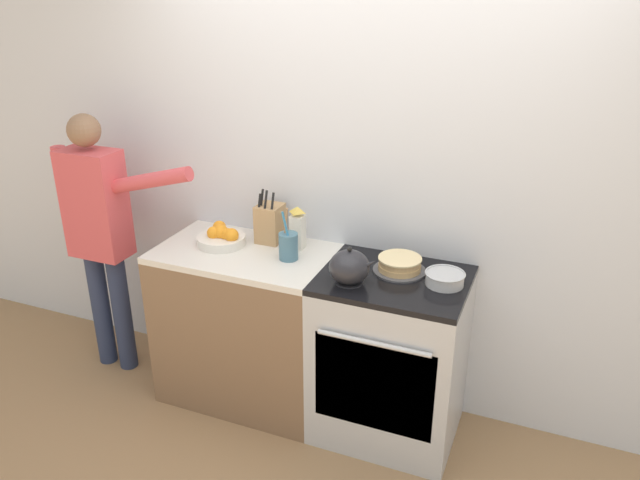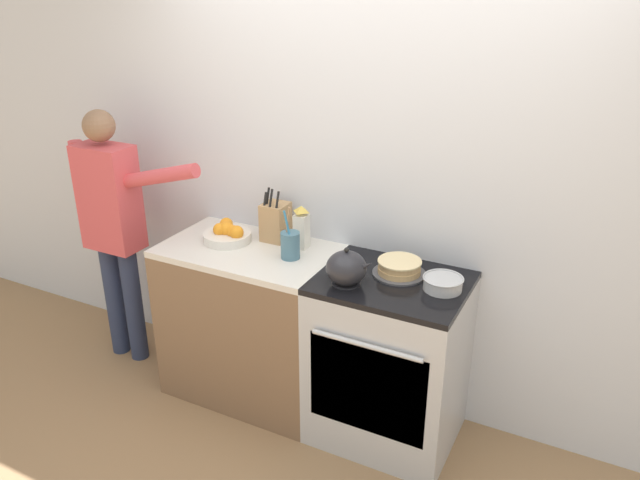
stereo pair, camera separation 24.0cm
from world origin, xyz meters
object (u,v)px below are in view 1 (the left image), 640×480
object	(u,v)px
layer_cake	(400,265)
mixing_bowl	(445,278)
stove_range	(390,357)
tea_kettle	(350,267)
milk_carton	(298,229)
knife_block	(270,223)
utensil_crock	(288,246)
fruit_bowl	(222,237)
person_baker	(100,225)

from	to	relation	value
layer_cake	mixing_bowl	world-z (taller)	layer_cake
stove_range	layer_cake	distance (m)	0.50
tea_kettle	milk_carton	xyz separation A→B (m)	(-0.40, 0.28, 0.03)
knife_block	utensil_crock	xyz separation A→B (m)	(0.19, -0.18, -0.03)
mixing_bowl	fruit_bowl	world-z (taller)	fruit_bowl
tea_kettle	milk_carton	world-z (taller)	milk_carton
milk_carton	person_baker	world-z (taller)	person_baker
mixing_bowl	milk_carton	xyz separation A→B (m)	(-0.83, 0.13, 0.08)
layer_cake	person_baker	bearing A→B (deg)	-175.72
layer_cake	knife_block	bearing A→B (deg)	172.64
stove_range	person_baker	bearing A→B (deg)	-178.29
fruit_bowl	layer_cake	bearing A→B (deg)	2.46
stove_range	utensil_crock	world-z (taller)	utensil_crock
layer_cake	person_baker	world-z (taller)	person_baker
person_baker	fruit_bowl	bearing A→B (deg)	-7.15
utensil_crock	stove_range	bearing A→B (deg)	-0.23
knife_block	person_baker	size ratio (longest dim) A/B	0.19
mixing_bowl	fruit_bowl	xyz separation A→B (m)	(-1.23, 0.01, 0.01)
mixing_bowl	utensil_crock	size ratio (longest dim) A/B	0.71
mixing_bowl	milk_carton	distance (m)	0.84
layer_cake	mixing_bowl	distance (m)	0.25
knife_block	fruit_bowl	world-z (taller)	knife_block
fruit_bowl	mixing_bowl	bearing A→B (deg)	-0.66
layer_cake	utensil_crock	distance (m)	0.58
stove_range	fruit_bowl	xyz separation A→B (m)	(-0.99, 0.04, 0.50)
layer_cake	stove_range	bearing A→B (deg)	-94.05
milk_carton	person_baker	xyz separation A→B (m)	(-1.17, -0.20, -0.08)
mixing_bowl	layer_cake	bearing A→B (deg)	166.56
layer_cake	milk_carton	bearing A→B (deg)	173.38
utensil_crock	layer_cake	bearing A→B (deg)	7.60
stove_range	person_baker	size ratio (longest dim) A/B	0.58
layer_cake	knife_block	distance (m)	0.78
tea_kettle	mixing_bowl	world-z (taller)	tea_kettle
knife_block	tea_kettle	bearing A→B (deg)	-28.21
mixing_bowl	knife_block	world-z (taller)	knife_block
layer_cake	fruit_bowl	size ratio (longest dim) A/B	1.00
stove_range	person_baker	world-z (taller)	person_baker
layer_cake	mixing_bowl	size ratio (longest dim) A/B	1.38
tea_kettle	knife_block	size ratio (longest dim) A/B	0.78
milk_carton	tea_kettle	bearing A→B (deg)	-35.10
stove_range	milk_carton	xyz separation A→B (m)	(-0.58, 0.15, 0.57)
layer_cake	tea_kettle	xyz separation A→B (m)	(-0.19, -0.21, 0.05)
milk_carton	fruit_bowl	bearing A→B (deg)	-164.75
stove_range	tea_kettle	xyz separation A→B (m)	(-0.18, -0.13, 0.54)
mixing_bowl	stove_range	bearing A→B (deg)	-174.82
layer_cake	tea_kettle	world-z (taller)	tea_kettle
fruit_bowl	person_baker	xyz separation A→B (m)	(-0.76, -0.09, -0.01)
tea_kettle	person_baker	bearing A→B (deg)	177.11
tea_kettle	mixing_bowl	bearing A→B (deg)	19.71
knife_block	utensil_crock	size ratio (longest dim) A/B	1.12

